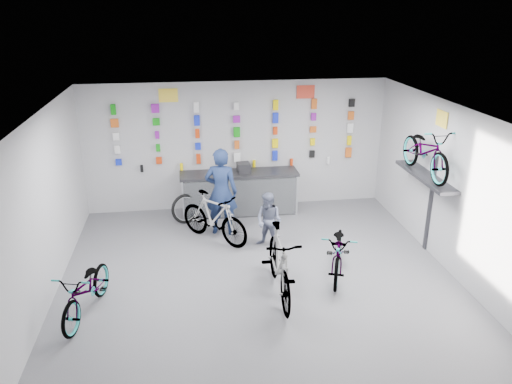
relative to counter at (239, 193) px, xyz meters
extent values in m
plane|color=#4F4F54|center=(0.00, -3.54, -0.49)|extent=(8.00, 8.00, 0.00)
plane|color=white|center=(0.00, -3.54, 2.51)|extent=(8.00, 8.00, 0.00)
plane|color=#AAAAAC|center=(0.00, 0.46, 1.01)|extent=(7.00, 0.00, 7.00)
plane|color=#AAAAAC|center=(-3.50, -3.54, 1.01)|extent=(0.00, 8.00, 8.00)
plane|color=#AAAAAC|center=(3.50, -3.54, 1.01)|extent=(0.00, 8.00, 8.00)
cube|color=black|center=(0.00, 0.01, -0.04)|extent=(2.60, 0.60, 0.90)
cube|color=silver|center=(0.00, -0.29, -0.01)|extent=(2.60, 0.02, 0.90)
cube|color=silver|center=(-1.30, -0.29, -0.01)|extent=(0.04, 0.04, 0.96)
cube|color=silver|center=(1.30, -0.29, -0.01)|extent=(0.04, 0.04, 0.96)
cube|color=black|center=(0.00, 0.01, 0.48)|extent=(2.70, 0.66, 0.06)
cube|color=#1328CD|center=(-2.70, 0.39, 0.76)|extent=(0.13, 0.06, 0.14)
cube|color=red|center=(-1.80, 0.39, 0.76)|extent=(0.13, 0.06, 0.15)
cube|color=red|center=(-0.90, 0.39, 0.76)|extent=(0.10, 0.06, 0.23)
cube|color=white|center=(0.00, 0.39, 0.76)|extent=(0.15, 0.06, 0.22)
cube|color=#1328CD|center=(0.90, 0.39, 0.76)|extent=(0.12, 0.06, 0.24)
cube|color=black|center=(1.80, 0.39, 0.76)|extent=(0.12, 0.06, 0.17)
cube|color=#D85918|center=(2.70, 0.39, 0.76)|extent=(0.14, 0.06, 0.24)
cube|color=white|center=(-2.70, 0.39, 1.06)|extent=(0.12, 0.06, 0.19)
cube|color=#0E8B10|center=(-1.80, 0.39, 1.06)|extent=(0.09, 0.06, 0.17)
cube|color=#1328CD|center=(-0.90, 0.39, 1.06)|extent=(0.13, 0.06, 0.16)
cube|color=#D85918|center=(0.00, 0.39, 1.06)|extent=(0.11, 0.06, 0.19)
cube|color=#FFDE00|center=(0.90, 0.39, 1.06)|extent=(0.13, 0.06, 0.21)
cube|color=#FFDE00|center=(1.80, 0.39, 1.06)|extent=(0.10, 0.06, 0.17)
cube|color=#FFDE00|center=(2.70, 0.39, 1.06)|extent=(0.09, 0.06, 0.22)
cube|color=white|center=(-2.70, 0.39, 1.36)|extent=(0.13, 0.06, 0.17)
cube|color=#88149C|center=(-1.80, 0.39, 1.36)|extent=(0.09, 0.06, 0.17)
cube|color=red|center=(-0.90, 0.39, 1.36)|extent=(0.09, 0.06, 0.21)
cube|color=#0E8B10|center=(0.00, 0.39, 1.36)|extent=(0.14, 0.06, 0.23)
cube|color=red|center=(0.90, 0.39, 1.36)|extent=(0.10, 0.06, 0.18)
cube|color=#D85918|center=(1.80, 0.39, 1.36)|extent=(0.15, 0.06, 0.14)
cube|color=white|center=(2.70, 0.39, 1.36)|extent=(0.14, 0.06, 0.23)
cube|color=#D85918|center=(-2.70, 0.39, 1.66)|extent=(0.17, 0.06, 0.19)
cube|color=#0E8B10|center=(-1.80, 0.39, 1.66)|extent=(0.15, 0.06, 0.16)
cube|color=#1328CD|center=(-0.90, 0.39, 1.66)|extent=(0.13, 0.06, 0.23)
cube|color=#88149C|center=(0.00, 0.39, 1.66)|extent=(0.16, 0.06, 0.16)
cube|color=#1328CD|center=(0.90, 0.39, 1.66)|extent=(0.13, 0.06, 0.24)
cube|color=#88149C|center=(1.80, 0.39, 1.66)|extent=(0.11, 0.06, 0.17)
cube|color=#D85918|center=(2.70, 0.39, 1.66)|extent=(0.13, 0.06, 0.20)
cube|color=#0E8B10|center=(-2.70, 0.39, 1.96)|extent=(0.11, 0.06, 0.23)
cube|color=#88149C|center=(-1.80, 0.39, 1.96)|extent=(0.17, 0.06, 0.20)
cube|color=white|center=(-0.90, 0.39, 1.96)|extent=(0.12, 0.06, 0.23)
cube|color=white|center=(0.00, 0.39, 1.96)|extent=(0.11, 0.06, 0.17)
cube|color=#FFDE00|center=(0.90, 0.39, 1.96)|extent=(0.11, 0.06, 0.23)
cube|color=#D85918|center=(1.80, 0.39, 1.96)|extent=(0.12, 0.06, 0.23)
cube|color=black|center=(2.70, 0.39, 1.96)|extent=(0.13, 0.06, 0.18)
cylinder|color=black|center=(-2.20, 0.37, 0.59)|extent=(0.07, 0.07, 0.16)
cylinder|color=#FFDE00|center=(-1.30, 0.37, 0.59)|extent=(0.07, 0.07, 0.16)
cylinder|color=#FFDE00|center=(0.40, 0.37, 0.59)|extent=(0.07, 0.07, 0.16)
cylinder|color=red|center=(1.30, 0.37, 0.59)|extent=(0.07, 0.07, 0.16)
cylinder|color=white|center=(2.20, 0.37, 0.59)|extent=(0.07, 0.07, 0.16)
cube|color=#333338|center=(3.30, -2.34, 1.06)|extent=(0.38, 1.90, 0.06)
cube|color=#333338|center=(3.48, -2.34, 0.51)|extent=(0.04, 0.10, 2.00)
cube|color=yellow|center=(-1.50, 0.44, 2.23)|extent=(0.42, 0.02, 0.30)
cube|color=red|center=(1.60, 0.44, 2.23)|extent=(0.42, 0.02, 0.30)
cube|color=yellow|center=(3.48, -2.34, 2.16)|extent=(0.02, 0.40, 0.30)
imported|color=gray|center=(-2.82, -3.69, -0.05)|extent=(0.97, 1.76, 0.88)
imported|color=gray|center=(0.26, -3.57, 0.10)|extent=(0.60, 1.98, 1.18)
imported|color=gray|center=(1.46, -3.04, -0.03)|extent=(1.15, 1.83, 0.91)
imported|color=gray|center=(-0.68, -1.37, 0.04)|extent=(1.57, 1.60, 1.05)
imported|color=gray|center=(3.25, -2.34, 1.57)|extent=(0.63, 1.80, 0.95)
imported|color=navy|center=(-0.49, -1.02, 0.45)|extent=(0.78, 0.61, 1.88)
imported|color=slate|center=(0.38, -1.82, 0.09)|extent=(0.71, 0.69, 1.16)
torus|color=black|center=(-1.25, -0.37, -0.16)|extent=(0.69, 0.44, 0.67)
torus|color=silver|center=(-1.25, -0.37, -0.16)|extent=(0.56, 0.33, 0.54)
cube|color=black|center=(0.11, 0.01, 0.62)|extent=(0.30, 0.32, 0.22)
camera|label=1|loc=(-1.17, -10.73, 4.17)|focal=35.00mm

